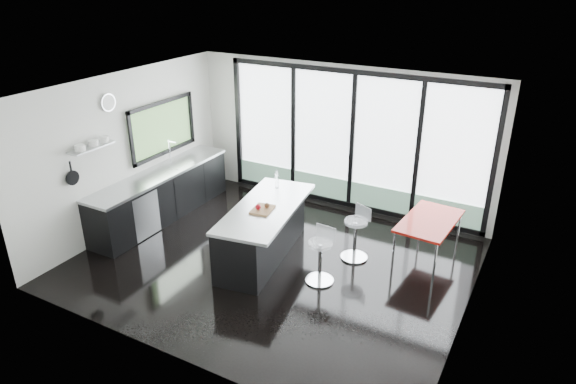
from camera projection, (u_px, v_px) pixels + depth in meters
The scene contains 11 objects.
floor at pixel (274, 262), 8.37m from camera, with size 6.00×5.00×0.00m, color black.
ceiling at pixel (272, 91), 7.23m from camera, with size 6.00×5.00×0.00m, color white.
wall_back at pixel (351, 147), 9.70m from camera, with size 6.00×0.09×2.80m.
wall_front at pixel (161, 258), 5.79m from camera, with size 6.00×0.00×2.80m, color silver.
wall_left at pixel (138, 138), 9.25m from camera, with size 0.26×5.00×2.80m.
wall_right at pixel (478, 227), 6.48m from camera, with size 0.00×5.00×2.80m, color silver.
counter_cabinets at pixel (162, 195), 9.67m from camera, with size 0.69×3.24×1.36m.
island at pixel (262, 231), 8.36m from camera, with size 1.28×2.36×1.19m.
bar_stool_near at pixel (320, 262), 7.71m from camera, with size 0.43×0.43×0.69m, color silver.
bar_stool_far at pixel (355, 239), 8.33m from camera, with size 0.44×0.44×0.70m, color silver.
red_table at pixel (427, 239), 8.32m from camera, with size 0.76×1.33×0.71m, color maroon.
Camera 1 is at (3.65, -6.19, 4.44)m, focal length 32.00 mm.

